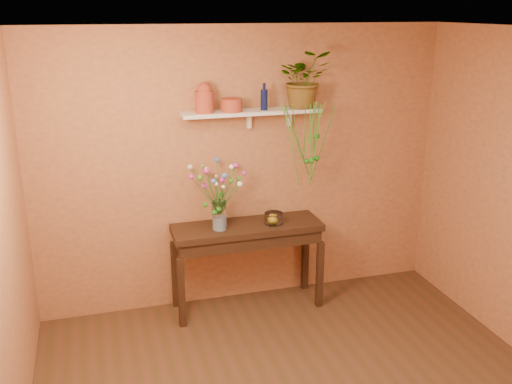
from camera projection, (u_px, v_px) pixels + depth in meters
room at (323, 247)px, 3.74m from camera, size 4.04×4.04×2.70m
sideboard at (247, 237)px, 5.52m from camera, size 1.42×0.46×0.86m
wall_shelf at (252, 112)px, 5.30m from camera, size 1.30×0.24×0.19m
terracotta_jug at (204, 98)px, 5.11m from camera, size 0.20×0.20×0.27m
terracotta_pot at (232, 105)px, 5.19m from camera, size 0.23×0.23×0.12m
blue_bottle at (264, 99)px, 5.27m from camera, size 0.07×0.07×0.24m
spider_plant at (304, 79)px, 5.34m from camera, size 0.53×0.48×0.53m
plant_fronds at (310, 146)px, 5.37m from camera, size 0.47×0.35×0.86m
glass_vase at (219, 217)px, 5.34m from camera, size 0.13×0.13×0.28m
bouquet at (217, 181)px, 5.23m from camera, size 0.53×0.50×0.50m
glass_bowl at (274, 219)px, 5.50m from camera, size 0.18×0.18×0.11m
lemon at (273, 220)px, 5.49m from camera, size 0.08×0.08×0.08m
carton at (218, 221)px, 5.40m from camera, size 0.07×0.06×0.12m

